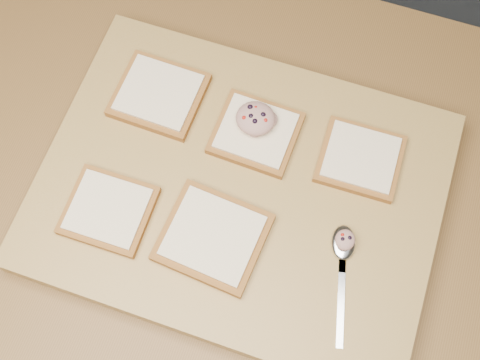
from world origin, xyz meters
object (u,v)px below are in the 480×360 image
at_px(cutting_board, 240,192).
at_px(bread_far_center, 256,133).
at_px(tuna_salad_dollop, 256,118).
at_px(spoon, 343,251).

distance_m(cutting_board, bread_far_center, 0.09).
bearing_deg(tuna_salad_dollop, spoon, -39.23).
distance_m(bread_far_center, tuna_salad_dollop, 0.02).
xyz_separation_m(bread_far_center, spoon, (0.16, -0.13, -0.00)).
bearing_deg(spoon, bread_far_center, 142.28).
bearing_deg(spoon, tuna_salad_dollop, 140.77).
bearing_deg(bread_far_center, tuna_salad_dollop, 113.26).
xyz_separation_m(cutting_board, tuna_salad_dollop, (-0.01, 0.09, 0.05)).
xyz_separation_m(bread_far_center, tuna_salad_dollop, (-0.00, 0.01, 0.02)).
height_order(bread_far_center, tuna_salad_dollop, tuna_salad_dollop).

